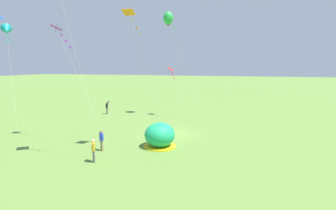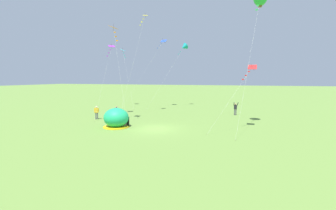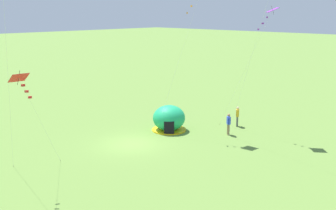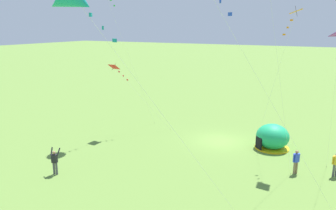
{
  "view_description": "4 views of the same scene",
  "coord_description": "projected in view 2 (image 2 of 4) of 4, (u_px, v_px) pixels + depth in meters",
  "views": [
    {
      "loc": [
        -25.06,
        -7.39,
        6.94
      ],
      "look_at": [
        -0.6,
        0.04,
        3.07
      ],
      "focal_mm": 28.0,
      "sensor_mm": 36.0,
      "label": 1
    },
    {
      "loc": [
        8.07,
        -21.64,
        5.31
      ],
      "look_at": [
        -0.31,
        5.46,
        1.9
      ],
      "focal_mm": 24.0,
      "sensor_mm": 36.0,
      "label": 2
    },
    {
      "loc": [
        18.01,
        21.08,
        9.59
      ],
      "look_at": [
        0.39,
        4.13,
        3.72
      ],
      "focal_mm": 42.0,
      "sensor_mm": 36.0,
      "label": 3
    },
    {
      "loc": [
        -8.86,
        26.66,
        10.06
      ],
      "look_at": [
        2.88,
        4.57,
        3.99
      ],
      "focal_mm": 35.0,
      "sensor_mm": 36.0,
      "label": 4
    }
  ],
  "objects": [
    {
      "name": "kite_teal",
      "position": [
        184.0,
        47.0,
        40.39
      ],
      "size": [
        5.97,
        6.78,
        11.61
      ],
      "color": "silver",
      "rests_on": "ground"
    },
    {
      "name": "ground_plane",
      "position": [
        155.0,
        129.0,
        23.52
      ],
      "size": [
        300.0,
        300.0,
        0.0
      ],
      "primitive_type": "plane",
      "color": "olive"
    },
    {
      "name": "popup_tent",
      "position": [
        116.0,
        118.0,
        24.35
      ],
      "size": [
        2.81,
        2.81,
        2.1
      ],
      "color": "#1EAD6B",
      "rests_on": "ground"
    },
    {
      "name": "kite_yellow",
      "position": [
        144.0,
        20.0,
        31.57
      ],
      "size": [
        2.26,
        5.4,
        14.46
      ],
      "color": "silver",
      "rests_on": "ground"
    },
    {
      "name": "person_watching_sky",
      "position": [
        117.0,
        112.0,
        29.06
      ],
      "size": [
        0.43,
        0.48,
        1.72
      ],
      "color": "#8C7251",
      "rests_on": "ground"
    },
    {
      "name": "person_arms_raised",
      "position": [
        235.0,
        108.0,
        32.28
      ],
      "size": [
        0.7,
        0.57,
        1.89
      ],
      "color": "#4C4C51",
      "rests_on": "ground"
    },
    {
      "name": "kite_cyan",
      "position": [
        123.0,
        52.0,
        40.8
      ],
      "size": [
        3.91,
        3.37,
        10.79
      ],
      "color": "silver",
      "rests_on": "ground"
    },
    {
      "name": "kite_purple",
      "position": [
        111.0,
        48.0,
        30.53
      ],
      "size": [
        1.2,
        5.1,
        10.0
      ],
      "color": "silver",
      "rests_on": "ground"
    },
    {
      "name": "person_far_back",
      "position": [
        97.0,
        112.0,
        29.0
      ],
      "size": [
        0.51,
        0.41,
        1.72
      ],
      "color": "#4C4C51",
      "rests_on": "ground"
    },
    {
      "name": "kite_orange",
      "position": [
        114.0,
        31.0,
        25.39
      ],
      "size": [
        3.13,
        2.72,
        11.41
      ],
      "color": "silver",
      "rests_on": "ground"
    },
    {
      "name": "kite_blue",
      "position": [
        162.0,
        43.0,
        38.9
      ],
      "size": [
        6.41,
        5.55,
        12.09
      ],
      "color": "silver",
      "rests_on": "ground"
    },
    {
      "name": "kite_red",
      "position": [
        251.0,
        70.0,
        22.51
      ],
      "size": [
        4.43,
        3.94,
        6.76
      ],
      "color": "silver",
      "rests_on": "ground"
    }
  ]
}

